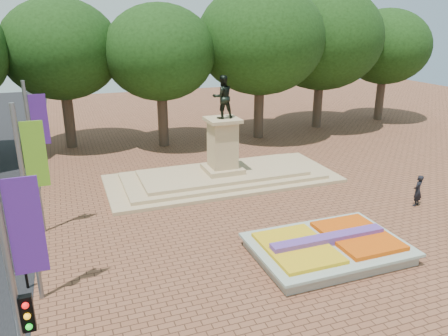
{
  "coord_description": "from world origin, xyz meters",
  "views": [
    {
      "loc": [
        -8.74,
        -15.68,
        9.41
      ],
      "look_at": [
        -1.35,
        4.12,
        2.2
      ],
      "focal_mm": 35.0,
      "sensor_mm": 36.0,
      "label": 1
    }
  ],
  "objects": [
    {
      "name": "banner_poles",
      "position": [
        -10.08,
        -1.31,
        3.88
      ],
      "size": [
        0.88,
        11.17,
        7.0
      ],
      "color": "slate",
      "rests_on": "ground"
    },
    {
      "name": "flower_bed",
      "position": [
        1.03,
        -2.0,
        0.38
      ],
      "size": [
        6.3,
        4.3,
        0.91
      ],
      "color": "gray",
      "rests_on": "ground"
    },
    {
      "name": "pedestrian",
      "position": [
        8.32,
        0.79,
        0.85
      ],
      "size": [
        0.73,
        0.63,
        1.7
      ],
      "primitive_type": "imported",
      "rotation": [
        0.0,
        0.0,
        3.57
      ],
      "color": "black",
      "rests_on": "ground"
    },
    {
      "name": "bollard_row",
      "position": [
        -10.7,
        -1.5,
        0.53
      ],
      "size": [
        0.12,
        13.12,
        0.98
      ],
      "color": "black",
      "rests_on": "ground"
    },
    {
      "name": "monument",
      "position": [
        0.0,
        8.0,
        0.88
      ],
      "size": [
        14.0,
        6.0,
        6.4
      ],
      "color": "tan",
      "rests_on": "ground"
    },
    {
      "name": "ground",
      "position": [
        0.0,
        0.0,
        0.0
      ],
      "size": [
        90.0,
        90.0,
        0.0
      ],
      "primitive_type": "plane",
      "color": "brown",
      "rests_on": "ground"
    },
    {
      "name": "tree_row_back",
      "position": [
        2.33,
        18.0,
        6.67
      ],
      "size": [
        44.8,
        8.8,
        10.43
      ],
      "color": "#3C2A21",
      "rests_on": "ground"
    }
  ]
}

